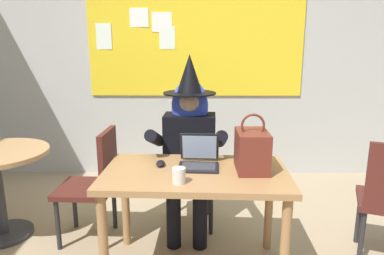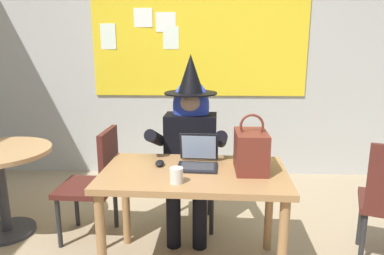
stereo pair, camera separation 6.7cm
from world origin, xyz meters
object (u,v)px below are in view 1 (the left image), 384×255
object	(u,v)px
handbag	(252,150)
coffee_mug	(179,176)
person_costumed	(189,137)
laptop	(199,159)
desk_main	(195,185)
chair_spare_by_window	(95,180)
chair_at_desk	(189,166)
computer_mouse	(160,163)

from	to	relation	value
handbag	coffee_mug	bearing A→B (deg)	-153.22
person_costumed	laptop	distance (m)	0.49
desk_main	person_costumed	distance (m)	0.62
person_costumed	coffee_mug	world-z (taller)	person_costumed
desk_main	chair_spare_by_window	distance (m)	0.88
handbag	desk_main	bearing A→B (deg)	-176.11
desk_main	coffee_mug	world-z (taller)	coffee_mug
person_costumed	coffee_mug	xyz separation A→B (m)	(-0.05, -0.80, -0.03)
chair_at_desk	handbag	xyz separation A→B (m)	(0.42, -0.69, 0.35)
desk_main	chair_at_desk	size ratio (longest dim) A/B	1.37
person_costumed	chair_spare_by_window	distance (m)	0.81
computer_mouse	coffee_mug	bearing A→B (deg)	-67.12
handbag	chair_at_desk	bearing A→B (deg)	121.41
desk_main	computer_mouse	size ratio (longest dim) A/B	11.85
computer_mouse	chair_spare_by_window	bearing A→B (deg)	150.01
laptop	handbag	xyz separation A→B (m)	(0.34, -0.08, 0.09)
desk_main	handbag	distance (m)	0.44
computer_mouse	chair_spare_by_window	world-z (taller)	chair_spare_by_window
desk_main	chair_spare_by_window	world-z (taller)	chair_spare_by_window
computer_mouse	handbag	world-z (taller)	handbag
desk_main	laptop	bearing A→B (deg)	75.98
handbag	coffee_mug	size ratio (longest dim) A/B	3.98
coffee_mug	chair_spare_by_window	bearing A→B (deg)	138.62
computer_mouse	chair_spare_by_window	distance (m)	0.66
chair_at_desk	computer_mouse	size ratio (longest dim) A/B	8.62
person_costumed	computer_mouse	xyz separation A→B (m)	(-0.19, -0.49, -0.06)
person_costumed	chair_spare_by_window	world-z (taller)	person_costumed
handbag	laptop	bearing A→B (deg)	167.60
desk_main	coffee_mug	distance (m)	0.27
desk_main	computer_mouse	xyz separation A→B (m)	(-0.24, 0.10, 0.12)
desk_main	coffee_mug	size ratio (longest dim) A/B	12.97
person_costumed	computer_mouse	bearing A→B (deg)	-18.25
handbag	coffee_mug	xyz separation A→B (m)	(-0.47, -0.23, -0.09)
desk_main	laptop	xyz separation A→B (m)	(0.03, 0.10, 0.15)
chair_at_desk	person_costumed	xyz separation A→B (m)	(0.00, -0.12, 0.29)
laptop	computer_mouse	distance (m)	0.26
person_costumed	handbag	size ratio (longest dim) A/B	3.84
handbag	person_costumed	bearing A→B (deg)	126.57
desk_main	chair_spare_by_window	bearing A→B (deg)	153.37
desk_main	person_costumed	xyz separation A→B (m)	(-0.05, 0.59, 0.17)
chair_at_desk	chair_spare_by_window	xyz separation A→B (m)	(-0.73, -0.32, -0.00)
chair_at_desk	chair_spare_by_window	world-z (taller)	chair_at_desk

